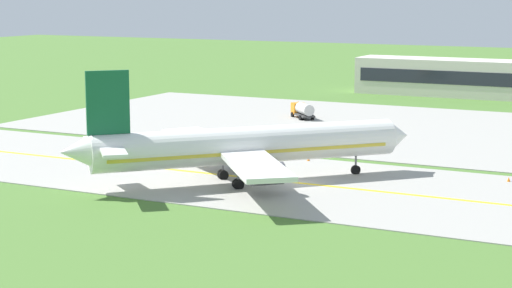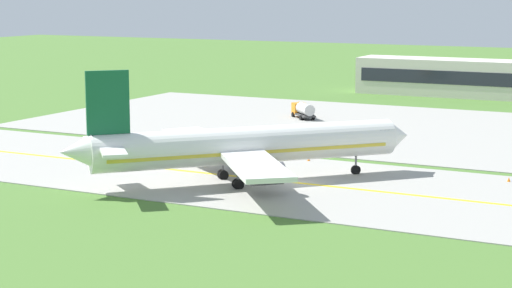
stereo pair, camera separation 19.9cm
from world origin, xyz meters
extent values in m
plane|color=#47702D|center=(0.00, 0.00, 0.00)|extent=(500.00, 500.00, 0.00)
cube|color=#9E9B93|center=(0.00, 0.00, 0.05)|extent=(240.00, 28.00, 0.10)
cube|color=#9E9B93|center=(10.00, 42.00, 0.05)|extent=(140.00, 52.00, 0.10)
cube|color=yellow|center=(0.00, 0.00, 0.11)|extent=(220.00, 0.60, 0.01)
cylinder|color=white|center=(-5.47, -2.14, 4.20)|extent=(26.17, 27.54, 4.00)
cone|color=white|center=(6.98, 11.14, 4.20)|extent=(4.55, 4.50, 3.80)
cone|color=white|center=(-18.05, -15.56, 4.60)|extent=(4.67, 4.66, 3.40)
cube|color=gold|center=(-5.47, -2.14, 3.70)|extent=(24.37, 25.61, 0.36)
cube|color=#1E232D|center=(5.48, 9.54, 4.90)|extent=(3.71, 3.64, 0.70)
cube|color=white|center=(-13.17, 2.07, 3.70)|extent=(15.03, 12.56, 0.50)
cylinder|color=#47474C|center=(-10.34, 2.16, 2.30)|extent=(4.00, 4.05, 2.30)
cylinder|color=black|center=(-9.25, 3.33, 2.30)|extent=(1.70, 1.62, 2.10)
cube|color=white|center=(-0.77, -9.55, 3.70)|extent=(13.15, 14.69, 0.50)
cylinder|color=#47474C|center=(-0.86, -6.73, 2.30)|extent=(4.00, 4.05, 2.30)
cylinder|color=black|center=(0.23, -5.56, 2.30)|extent=(1.70, 1.62, 2.10)
cube|color=#145938|center=(-15.73, -13.08, 9.45)|extent=(3.30, 3.48, 6.50)
cube|color=white|center=(-18.20, -11.04, 5.00)|extent=(6.23, 5.54, 0.30)
cube|color=white|center=(-13.53, -15.41, 5.00)|extent=(5.74, 6.11, 0.30)
cylinder|color=slate|center=(3.43, 7.35, 1.38)|extent=(0.24, 0.24, 1.65)
cylinder|color=black|center=(3.43, 7.35, 0.55)|extent=(1.01, 1.04, 1.10)
cylinder|color=slate|center=(-8.73, -1.82, 1.38)|extent=(0.24, 0.24, 1.65)
cylinder|color=black|center=(-8.93, -1.63, 0.55)|extent=(1.01, 1.04, 1.10)
cylinder|color=black|center=(-8.53, -2.00, 0.55)|extent=(1.01, 1.04, 1.10)
cylinder|color=slate|center=(-4.94, -5.37, 1.38)|extent=(0.24, 0.24, 1.65)
cylinder|color=black|center=(-5.14, -5.18, 0.55)|extent=(1.01, 1.04, 1.10)
cylinder|color=black|center=(-4.74, -5.56, 0.55)|extent=(1.01, 1.04, 1.10)
cube|color=orange|center=(-21.60, 47.10, 1.50)|extent=(2.69, 2.69, 1.80)
cube|color=#1E232D|center=(-22.14, 47.64, 1.81)|extent=(1.39, 1.38, 0.81)
cylinder|color=silver|center=(-19.49, 44.96, 1.75)|extent=(4.23, 4.25, 1.80)
cube|color=#383838|center=(-19.49, 44.96, 0.72)|extent=(4.44, 4.46, 0.24)
cylinder|color=orange|center=(-21.60, 47.10, 2.50)|extent=(0.20, 0.20, 0.18)
cylinder|color=black|center=(-22.31, 46.40, 0.45)|extent=(0.85, 0.85, 0.90)
cylinder|color=black|center=(-20.89, 47.80, 0.45)|extent=(0.85, 0.85, 0.90)
cylinder|color=black|center=(-19.65, 43.63, 0.45)|extent=(0.85, 0.85, 0.90)
cylinder|color=black|center=(-18.15, 45.10, 0.45)|extent=(0.85, 0.85, 0.90)
cone|color=orange|center=(19.76, 11.03, 0.30)|extent=(0.44, 0.44, 0.60)
cone|color=orange|center=(-4.52, 12.21, 0.30)|extent=(0.44, 0.44, 0.60)
cone|color=orange|center=(-17.67, 11.65, 0.30)|extent=(0.44, 0.44, 0.60)
camera|label=1|loc=(38.02, -85.90, 20.54)|focal=62.40mm
camera|label=2|loc=(38.20, -85.81, 20.54)|focal=62.40mm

